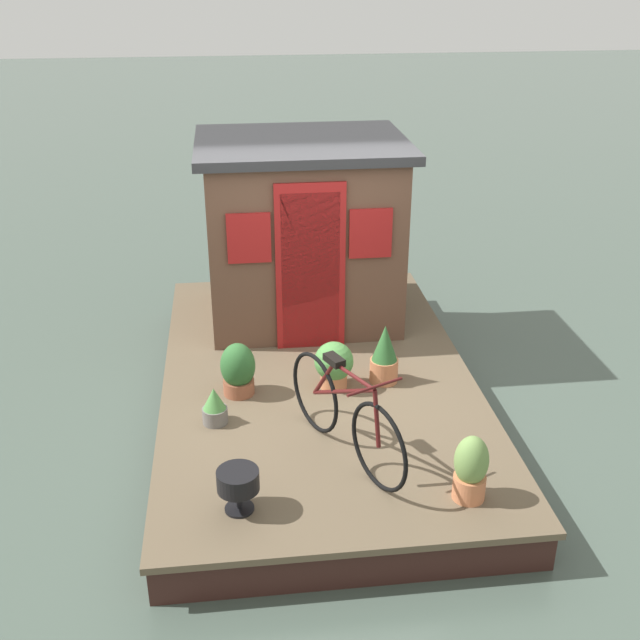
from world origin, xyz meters
TOP-DOWN VIEW (x-y plane):
  - ground_plane at (0.00, 0.00)m, footprint 60.00×60.00m
  - houseboat_deck at (0.00, 0.00)m, footprint 5.12×3.07m
  - houseboat_cabin at (1.45, 0.00)m, footprint 1.83×2.26m
  - bicycle at (-1.39, -0.06)m, footprint 1.55×0.77m
  - potted_plant_fern at (-0.76, 1.02)m, footprint 0.23×0.23m
  - potted_plant_succulent at (-0.26, -0.13)m, footprint 0.38×0.38m
  - potted_plant_sage at (-0.20, -0.63)m, footprint 0.28×0.28m
  - potted_plant_lavender at (-0.27, 0.79)m, footprint 0.33×0.33m
  - potted_plant_mint at (-2.07, -0.94)m, footprint 0.26×0.26m
  - charcoal_grill at (-2.00, 0.83)m, footprint 0.32×0.32m

SIDE VIEW (x-z plane):
  - ground_plane at x=0.00m, z-range 0.00..0.00m
  - houseboat_deck at x=0.00m, z-range 0.00..0.40m
  - potted_plant_fern at x=-0.76m, z-range 0.39..0.74m
  - potted_plant_succulent at x=-0.26m, z-range 0.41..0.88m
  - charcoal_grill at x=-2.00m, z-range 0.48..0.83m
  - potted_plant_lavender at x=-0.27m, z-range 0.39..0.91m
  - potted_plant_mint at x=-2.07m, z-range 0.39..0.94m
  - potted_plant_sage at x=-0.20m, z-range 0.38..0.99m
  - bicycle at x=-1.39m, z-range 0.36..1.24m
  - houseboat_cabin at x=1.45m, z-range 0.41..2.45m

